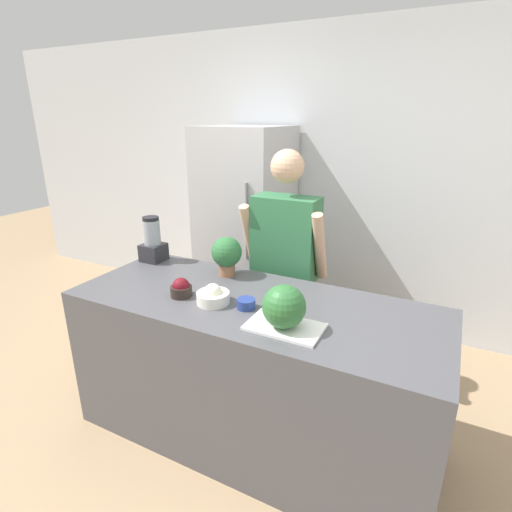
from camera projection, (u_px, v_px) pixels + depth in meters
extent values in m
plane|color=tan|center=(218.00, 482.00, 2.16)|extent=(14.00, 14.00, 0.00)
cube|color=silver|center=(343.00, 184.00, 3.52)|extent=(8.00, 0.06, 2.60)
cube|color=#4C4C51|center=(253.00, 370.00, 2.35)|extent=(2.07, 0.81, 0.91)
cube|color=#B7B7BC|center=(246.00, 229.00, 3.63)|extent=(0.70, 0.73, 1.79)
cylinder|color=gray|center=(246.00, 222.00, 3.16)|extent=(0.02, 0.02, 0.63)
cube|color=#333338|center=(283.00, 328.00, 2.92)|extent=(0.33, 0.18, 0.80)
cube|color=#337247|center=(286.00, 238.00, 2.69)|extent=(0.44, 0.22, 0.57)
sphere|color=#DBAD89|center=(287.00, 166.00, 2.53)|extent=(0.22, 0.22, 0.22)
cylinder|color=#DBAD89|center=(250.00, 236.00, 2.77)|extent=(0.07, 0.23, 0.48)
cylinder|color=#DBAD89|center=(320.00, 247.00, 2.55)|extent=(0.07, 0.23, 0.48)
cube|color=white|center=(285.00, 327.00, 1.91)|extent=(0.36, 0.23, 0.01)
sphere|color=#2D6B33|center=(284.00, 307.00, 1.87)|extent=(0.21, 0.21, 0.21)
cylinder|color=#2D231E|center=(181.00, 291.00, 2.25)|extent=(0.12, 0.12, 0.06)
sphere|color=maroon|center=(181.00, 286.00, 2.24)|extent=(0.10, 0.10, 0.10)
cylinder|color=white|center=(213.00, 298.00, 2.16)|extent=(0.18, 0.18, 0.06)
sphere|color=white|center=(213.00, 292.00, 2.15)|extent=(0.10, 0.10, 0.10)
cylinder|color=navy|center=(246.00, 304.00, 2.11)|extent=(0.10, 0.10, 0.05)
cube|color=#28282D|center=(154.00, 252.00, 2.79)|extent=(0.15, 0.15, 0.12)
cylinder|color=#99A3AD|center=(152.00, 232.00, 2.74)|extent=(0.12, 0.12, 0.17)
cylinder|color=black|center=(151.00, 219.00, 2.71)|extent=(0.11, 0.11, 0.02)
cylinder|color=#996647|center=(227.00, 270.00, 2.54)|extent=(0.10, 0.10, 0.07)
sphere|color=#2D6B38|center=(227.00, 252.00, 2.50)|extent=(0.19, 0.19, 0.19)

